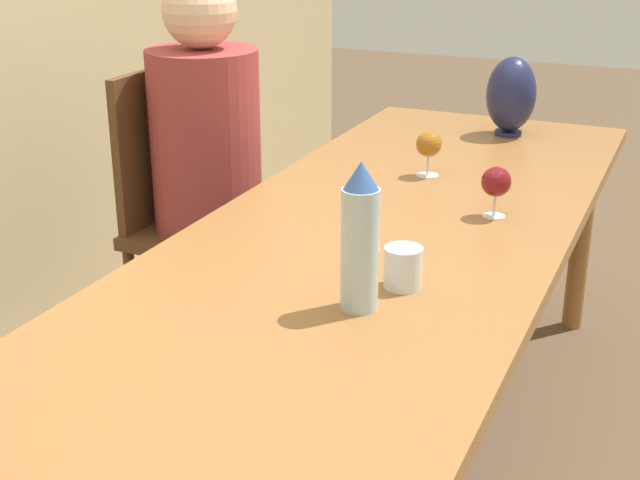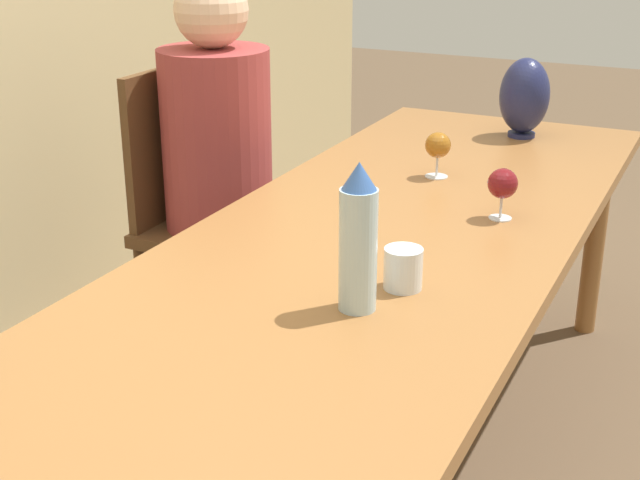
# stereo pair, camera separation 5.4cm
# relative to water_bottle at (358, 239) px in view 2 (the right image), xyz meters

# --- Properties ---
(dining_table) EXTENTS (3.14, 0.87, 0.73)m
(dining_table) POSITION_rel_water_bottle_xyz_m (0.13, 0.11, -0.20)
(dining_table) COLOR #936033
(dining_table) RESTS_ON ground_plane
(water_bottle) EXTENTS (0.07, 0.07, 0.30)m
(water_bottle) POSITION_rel_water_bottle_xyz_m (0.00, 0.00, 0.00)
(water_bottle) COLOR #ADCCD6
(water_bottle) RESTS_ON dining_table
(water_tumbler) EXTENTS (0.08, 0.08, 0.09)m
(water_tumbler) POSITION_rel_water_bottle_xyz_m (0.13, -0.05, -0.10)
(water_tumbler) COLOR silver
(water_tumbler) RESTS_ON dining_table
(vase) EXTENTS (0.16, 0.16, 0.26)m
(vase) POSITION_rel_water_bottle_xyz_m (1.45, 0.04, -0.01)
(vase) COLOR #1E234C
(vase) RESTS_ON dining_table
(wine_glass_0) EXTENTS (0.08, 0.08, 0.13)m
(wine_glass_0) POSITION_rel_water_bottle_xyz_m (0.63, -0.11, -0.06)
(wine_glass_0) COLOR silver
(wine_glass_0) RESTS_ON dining_table
(wine_glass_2) EXTENTS (0.07, 0.07, 0.13)m
(wine_glass_2) POSITION_rel_water_bottle_xyz_m (0.90, 0.14, -0.05)
(wine_glass_2) COLOR silver
(wine_glass_2) RESTS_ON dining_table
(chair_far) EXTENTS (0.44, 0.44, 0.97)m
(chair_far) POSITION_rel_water_bottle_xyz_m (0.86, 0.93, -0.35)
(chair_far) COLOR brown
(chair_far) RESTS_ON ground_plane
(person_far) EXTENTS (0.35, 0.35, 1.27)m
(person_far) POSITION_rel_water_bottle_xyz_m (0.86, 0.84, -0.19)
(person_far) COLOR #2D2D38
(person_far) RESTS_ON ground_plane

